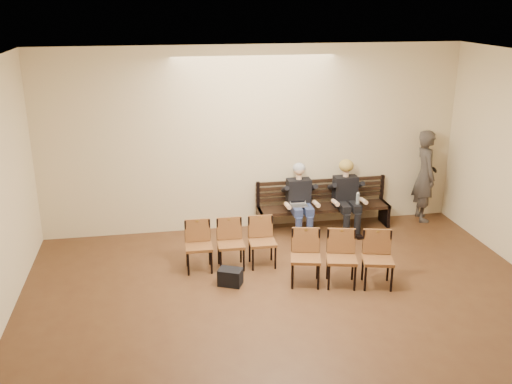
% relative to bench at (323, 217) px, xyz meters
% --- Properties ---
extents(room_walls, '(8.02, 10.01, 3.51)m').
position_rel_bench_xyz_m(room_walls, '(-1.31, -3.86, 2.31)').
color(room_walls, beige).
rests_on(room_walls, ground).
extents(bench, '(2.60, 0.90, 0.45)m').
position_rel_bench_xyz_m(bench, '(0.00, 0.00, 0.00)').
color(bench, black).
rests_on(bench, ground).
extents(seated_man, '(0.55, 0.77, 1.33)m').
position_rel_bench_xyz_m(seated_man, '(-0.51, -0.12, 0.44)').
color(seated_man, black).
rests_on(seated_man, ground).
extents(seated_woman, '(0.56, 0.77, 1.30)m').
position_rel_bench_xyz_m(seated_woman, '(0.41, -0.12, 0.42)').
color(seated_woman, black).
rests_on(seated_woman, ground).
extents(laptop, '(0.34, 0.28, 0.22)m').
position_rel_bench_xyz_m(laptop, '(-0.56, -0.26, 0.34)').
color(laptop, silver).
rests_on(laptop, bench).
extents(water_bottle, '(0.08, 0.08, 0.24)m').
position_rel_bench_xyz_m(water_bottle, '(0.55, -0.36, 0.34)').
color(water_bottle, silver).
rests_on(water_bottle, bench).
extents(bag, '(0.43, 0.37, 0.27)m').
position_rel_bench_xyz_m(bag, '(-2.11, -2.00, -0.09)').
color(bag, black).
rests_on(bag, ground).
extents(passerby, '(0.61, 0.84, 2.13)m').
position_rel_bench_xyz_m(passerby, '(2.11, 0.10, 0.84)').
color(passerby, '#3B3530').
rests_on(passerby, ground).
extents(chair_row_front, '(1.64, 0.83, 0.88)m').
position_rel_bench_xyz_m(chair_row_front, '(-0.40, -2.31, 0.21)').
color(chair_row_front, brown).
rests_on(chair_row_front, ground).
extents(chair_row_back, '(1.50, 0.47, 0.83)m').
position_rel_bench_xyz_m(chair_row_back, '(-2.01, -1.41, 0.19)').
color(chair_row_back, brown).
rests_on(chair_row_back, ground).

